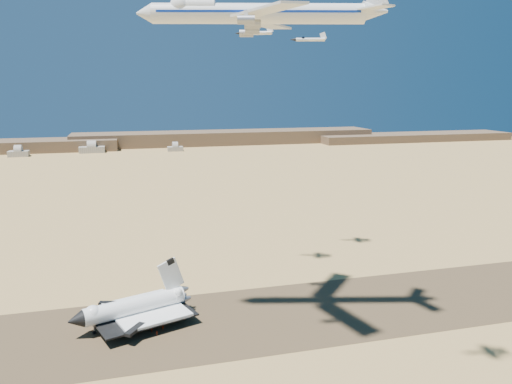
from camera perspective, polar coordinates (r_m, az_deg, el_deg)
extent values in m
plane|color=tan|center=(173.00, -5.91, -14.81)|extent=(1200.00, 1200.00, 0.00)
cube|color=brown|center=(172.98, -5.91, -14.80)|extent=(600.00, 50.00, 0.06)
cube|color=brown|center=(710.97, -3.32, 6.25)|extent=(420.00, 60.00, 18.00)
cube|color=brown|center=(789.85, 17.58, 6.02)|extent=(300.00, 60.00, 11.00)
cube|color=#A19C8F|center=(638.22, -25.49, 3.97)|extent=(22.00, 14.00, 6.50)
cube|color=#A19C8F|center=(643.33, -18.23, 4.63)|extent=(30.00, 15.00, 7.50)
cube|color=#A19C8F|center=(635.61, -9.22, 4.89)|extent=(19.00, 12.50, 5.50)
cylinder|color=white|center=(174.87, -13.76, -12.53)|extent=(33.46, 16.35, 5.84)
cone|color=black|center=(170.13, -19.93, -13.63)|extent=(6.24, 6.77, 5.55)
sphere|color=white|center=(170.94, -18.15, -13.07)|extent=(5.42, 5.42, 5.42)
cube|color=white|center=(177.14, -12.43, -12.99)|extent=(29.82, 31.12, 0.94)
cube|color=black|center=(176.68, -13.06, -13.25)|extent=(37.71, 33.82, 0.52)
cube|color=white|center=(176.35, -9.71, -9.28)|extent=(9.38, 3.83, 12.01)
cylinder|color=gray|center=(173.23, -18.03, -14.70)|extent=(0.38, 0.38, 3.34)
cylinder|color=black|center=(173.71, -18.00, -15.03)|extent=(1.24, 0.82, 1.15)
cylinder|color=gray|center=(174.36, -11.08, -14.14)|extent=(0.38, 0.38, 3.34)
cylinder|color=black|center=(174.83, -11.07, -14.46)|extent=(1.24, 0.82, 1.15)
cylinder|color=gray|center=(183.16, -12.39, -12.88)|extent=(0.38, 0.38, 3.34)
cylinder|color=black|center=(183.62, -12.38, -13.19)|extent=(1.24, 0.82, 1.15)
cylinder|color=white|center=(153.96, 0.30, 19.71)|extent=(61.31, 20.63, 5.81)
cone|color=white|center=(156.79, -12.64, 19.30)|extent=(5.82, 6.74, 5.81)
sphere|color=white|center=(155.44, -8.65, 20.29)|extent=(5.99, 5.99, 5.99)
cube|color=white|center=(139.48, 1.23, 20.09)|extent=(14.50, 28.41, 0.64)
cube|color=white|center=(168.27, 0.84, 18.66)|extent=(24.31, 25.70, 0.64)
cube|color=white|center=(152.51, 13.52, 19.83)|extent=(7.55, 10.98, 0.45)
cube|color=white|center=(163.89, 12.45, 19.29)|extent=(10.53, 10.65, 0.45)
cylinder|color=gray|center=(145.33, -0.38, 18.67)|extent=(4.98, 3.39, 2.36)
cylinder|color=gray|center=(137.22, -1.15, 19.08)|extent=(4.98, 3.39, 2.36)
cylinder|color=gray|center=(161.57, -0.44, 17.98)|extent=(4.98, 3.39, 2.36)
cylinder|color=gray|center=(169.69, -1.11, 17.68)|extent=(4.98, 3.39, 2.36)
imported|color=#BF300B|center=(167.77, -11.25, -15.55)|extent=(0.51, 0.65, 1.57)
imported|color=#BF300B|center=(170.91, -10.57, -14.98)|extent=(0.56, 0.84, 1.61)
imported|color=#BF300B|center=(170.06, -11.83, -15.18)|extent=(1.05, 0.85, 1.59)
cylinder|color=white|center=(204.51, 0.05, 17.71)|extent=(11.69, 5.67, 1.40)
cone|color=black|center=(205.42, -2.04, 17.68)|extent=(2.89, 2.16, 1.30)
sphere|color=black|center=(204.91, -0.82, 17.84)|extent=(1.40, 1.40, 1.40)
cube|color=white|center=(204.38, 0.34, 17.66)|extent=(6.17, 8.72, 0.25)
cube|color=white|center=(204.02, 1.52, 17.72)|extent=(3.87, 5.46, 0.20)
cube|color=white|center=(204.16, 1.58, 18.11)|extent=(2.91, 1.33, 3.38)
cylinder|color=white|center=(229.88, 6.24, 16.93)|extent=(12.63, 5.14, 1.49)
cone|color=black|center=(229.47, 4.25, 16.98)|extent=(3.05, 2.13, 1.38)
sphere|color=black|center=(229.73, 5.42, 17.09)|extent=(1.49, 1.49, 1.49)
cube|color=white|center=(229.94, 6.52, 16.87)|extent=(6.03, 9.21, 0.27)
cube|color=white|center=(230.32, 7.62, 16.89)|extent=(3.78, 5.76, 0.21)
cube|color=white|center=(230.48, 7.69, 17.26)|extent=(3.15, 1.19, 3.60)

